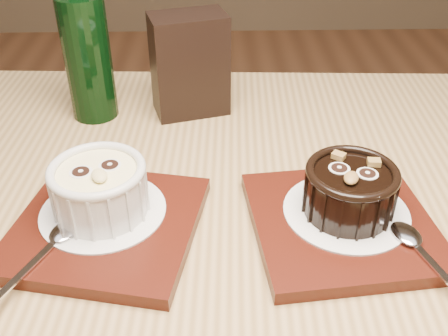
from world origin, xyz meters
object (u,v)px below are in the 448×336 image
(tray_right, at_px, (342,224))
(ramekin_dark, at_px, (350,188))
(table, at_px, (220,297))
(ramekin_white, at_px, (99,187))
(tray_left, at_px, (107,226))
(green_bottle, at_px, (87,53))
(condiment_stand, at_px, (190,65))

(tray_right, xyz_separation_m, ramekin_dark, (0.01, 0.01, 0.04))
(table, relative_size, ramekin_white, 12.60)
(tray_left, height_order, green_bottle, green_bottle)
(table, xyz_separation_m, ramekin_white, (-0.12, 0.03, 0.14))
(tray_left, distance_m, tray_right, 0.24)
(ramekin_white, relative_size, ramekin_dark, 1.05)
(ramekin_dark, height_order, condiment_stand, condiment_stand)
(tray_right, xyz_separation_m, green_bottle, (-0.30, 0.25, 0.08))
(ramekin_white, distance_m, green_bottle, 0.25)
(table, xyz_separation_m, green_bottle, (-0.17, 0.26, 0.18))
(condiment_stand, height_order, green_bottle, green_bottle)
(tray_left, bearing_deg, tray_right, -0.45)
(tray_left, xyz_separation_m, ramekin_white, (-0.00, 0.01, 0.04))
(tray_right, xyz_separation_m, condiment_stand, (-0.16, 0.26, 0.06))
(ramekin_white, height_order, condiment_stand, condiment_stand)
(condiment_stand, distance_m, green_bottle, 0.14)
(table, height_order, ramekin_white, ramekin_white)
(table, relative_size, green_bottle, 5.22)
(ramekin_white, xyz_separation_m, ramekin_dark, (0.25, -0.01, -0.00))
(tray_right, bearing_deg, ramekin_white, 176.22)
(tray_right, bearing_deg, green_bottle, 139.54)
(table, bearing_deg, ramekin_dark, 8.21)
(green_bottle, bearing_deg, tray_left, -77.60)
(ramekin_white, xyz_separation_m, condiment_stand, (0.08, 0.25, 0.02))
(table, bearing_deg, tray_right, 4.26)
(ramekin_dark, bearing_deg, tray_right, -99.47)
(ramekin_white, xyz_separation_m, green_bottle, (-0.05, 0.24, 0.04))
(tray_left, xyz_separation_m, condiment_stand, (0.08, 0.26, 0.06))
(ramekin_dark, distance_m, green_bottle, 0.39)
(tray_right, bearing_deg, tray_left, 179.55)
(table, distance_m, green_bottle, 0.36)
(tray_left, bearing_deg, ramekin_white, 108.20)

